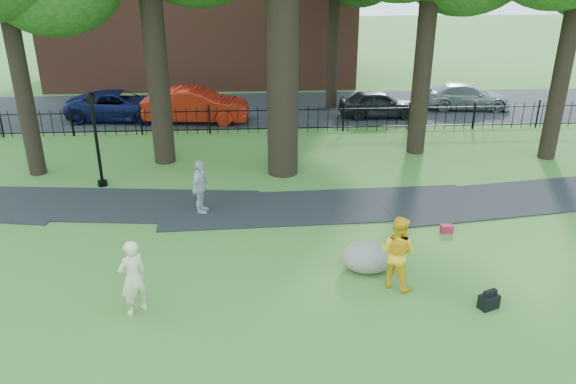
{
  "coord_description": "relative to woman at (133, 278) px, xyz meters",
  "views": [
    {
      "loc": [
        -1.01,
        -12.28,
        7.57
      ],
      "look_at": [
        -0.12,
        2.0,
        1.38
      ],
      "focal_mm": 35.0,
      "sensor_mm": 36.0,
      "label": 1
    }
  ],
  "objects": [
    {
      "name": "man",
      "position": [
        6.1,
        0.7,
        0.03
      ],
      "size": [
        1.15,
        1.12,
        1.86
      ],
      "primitive_type": "imported",
      "rotation": [
        0.0,
        0.0,
        2.46
      ],
      "color": "#FAB215",
      "rests_on": "ground"
    },
    {
      "name": "red_sedan",
      "position": [
        0.03,
        15.37,
        -0.09
      ],
      "size": [
        5.03,
        2.08,
        1.62
      ],
      "primitive_type": "imported",
      "rotation": [
        0.0,
        0.0,
        1.5
      ],
      "color": "#AE1C0D",
      "rests_on": "ground"
    },
    {
      "name": "backpack",
      "position": [
        8.03,
        -0.35,
        -0.74
      ],
      "size": [
        0.52,
        0.43,
        0.33
      ],
      "primitive_type": "cube",
      "rotation": [
        0.0,
        0.0,
        0.4
      ],
      "color": "black",
      "rests_on": "ground"
    },
    {
      "name": "woman",
      "position": [
        0.0,
        0.0,
        0.0
      ],
      "size": [
        0.78,
        0.75,
        1.81
      ],
      "primitive_type": "imported",
      "rotation": [
        0.0,
        0.0,
        3.84
      ],
      "color": "beige",
      "rests_on": "ground"
    },
    {
      "name": "footpath",
      "position": [
        4.78,
        5.36,
        -0.9
      ],
      "size": [
        36.07,
        3.85,
        0.03
      ],
      "primitive_type": "cube",
      "rotation": [
        0.0,
        0.0,
        0.03
      ],
      "color": "black",
      "rests_on": "ground"
    },
    {
      "name": "street",
      "position": [
        3.78,
        17.46,
        -0.9
      ],
      "size": [
        80.0,
        7.0,
        0.02
      ],
      "primitive_type": "cube",
      "color": "black",
      "rests_on": "ground"
    },
    {
      "name": "lamppost",
      "position": [
        -2.57,
        7.61,
        0.72
      ],
      "size": [
        0.33,
        0.33,
        3.32
      ],
      "rotation": [
        0.0,
        0.0,
        0.02
      ],
      "color": "black",
      "rests_on": "ground"
    },
    {
      "name": "navy_van",
      "position": [
        -3.68,
        16.02,
        -0.21
      ],
      "size": [
        5.12,
        2.63,
        1.38
      ],
      "primitive_type": "imported",
      "rotation": [
        0.0,
        0.0,
        1.5
      ],
      "color": "#0B1037",
      "rests_on": "ground"
    },
    {
      "name": "red_bag",
      "position": [
        8.28,
        3.38,
        -0.79
      ],
      "size": [
        0.34,
        0.22,
        0.23
      ],
      "primitive_type": "cube",
      "rotation": [
        0.0,
        0.0,
        0.01
      ],
      "color": "maroon",
      "rests_on": "ground"
    },
    {
      "name": "ground",
      "position": [
        3.78,
        1.46,
        -0.9
      ],
      "size": [
        120.0,
        120.0,
        0.0
      ],
      "primitive_type": "plane",
      "color": "#3F6B25",
      "rests_on": "ground"
    },
    {
      "name": "grey_car",
      "position": [
        8.86,
        15.7,
        -0.24
      ],
      "size": [
        3.91,
        1.64,
        1.32
      ],
      "primitive_type": "imported",
      "rotation": [
        0.0,
        0.0,
        1.55
      ],
      "color": "black",
      "rests_on": "ground"
    },
    {
      "name": "iron_fence",
      "position": [
        3.78,
        13.46,
        -0.3
      ],
      "size": [
        44.0,
        0.04,
        1.2
      ],
      "color": "black",
      "rests_on": "ground"
    },
    {
      "name": "boulder",
      "position": [
        5.6,
        1.52,
        -0.5
      ],
      "size": [
        1.63,
        1.41,
        0.81
      ],
      "primitive_type": "ellipsoid",
      "rotation": [
        0.0,
        0.0,
        -0.3
      ],
      "color": "#6D6A5B",
      "rests_on": "ground"
    },
    {
      "name": "silver_car",
      "position": [
        13.67,
        16.96,
        -0.26
      ],
      "size": [
        4.59,
        2.18,
        1.29
      ],
      "primitive_type": "imported",
      "rotation": [
        0.0,
        0.0,
        1.49
      ],
      "color": "gray",
      "rests_on": "ground"
    },
    {
      "name": "pedestrian",
      "position": [
        1.05,
        5.2,
        -0.05
      ],
      "size": [
        0.68,
        1.08,
        1.71
      ],
      "primitive_type": "imported",
      "rotation": [
        0.0,
        0.0,
        1.29
      ],
      "color": "#B1B1B6",
      "rests_on": "ground"
    }
  ]
}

